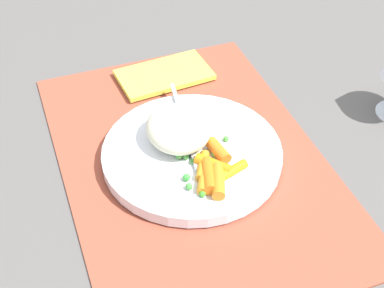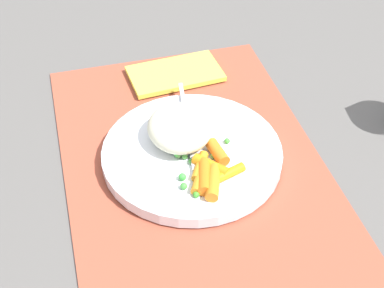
# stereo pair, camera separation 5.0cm
# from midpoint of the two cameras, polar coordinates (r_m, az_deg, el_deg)

# --- Properties ---
(ground_plane) EXTENTS (2.40, 2.40, 0.00)m
(ground_plane) POSITION_cam_midpoint_polar(r_m,az_deg,el_deg) (0.77, 1.86, -1.86)
(ground_plane) COLOR #565451
(placemat) EXTENTS (0.52, 0.35, 0.01)m
(placemat) POSITION_cam_midpoint_polar(r_m,az_deg,el_deg) (0.77, 1.86, -1.70)
(placemat) COLOR #9E4733
(placemat) RESTS_ON ground_plane
(plate) EXTENTS (0.25, 0.25, 0.02)m
(plate) POSITION_cam_midpoint_polar(r_m,az_deg,el_deg) (0.76, 1.88, -1.08)
(plate) COLOR white
(plate) RESTS_ON placemat
(rice_mound) EXTENTS (0.10, 0.09, 0.04)m
(rice_mound) POSITION_cam_midpoint_polar(r_m,az_deg,el_deg) (0.76, 0.61, 1.61)
(rice_mound) COLOR beige
(rice_mound) RESTS_ON plate
(carrot_portion) EXTENTS (0.10, 0.08, 0.02)m
(carrot_portion) POSITION_cam_midpoint_polar(r_m,az_deg,el_deg) (0.72, 3.92, -2.83)
(carrot_portion) COLOR orange
(carrot_portion) RESTS_ON plate
(pea_scatter) EXTENTS (0.09, 0.09, 0.01)m
(pea_scatter) POSITION_cam_midpoint_polar(r_m,az_deg,el_deg) (0.73, 2.21, -2.19)
(pea_scatter) COLOR green
(pea_scatter) RESTS_ON plate
(fork) EXTENTS (0.19, 0.04, 0.01)m
(fork) POSITION_cam_midpoint_polar(r_m,az_deg,el_deg) (0.78, 1.58, 1.02)
(fork) COLOR silver
(fork) RESTS_ON plate
(napkin) EXTENTS (0.10, 0.15, 0.01)m
(napkin) POSITION_cam_midpoint_polar(r_m,az_deg,el_deg) (0.92, -0.16, 7.18)
(napkin) COLOR #EAE54C
(napkin) RESTS_ON placemat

